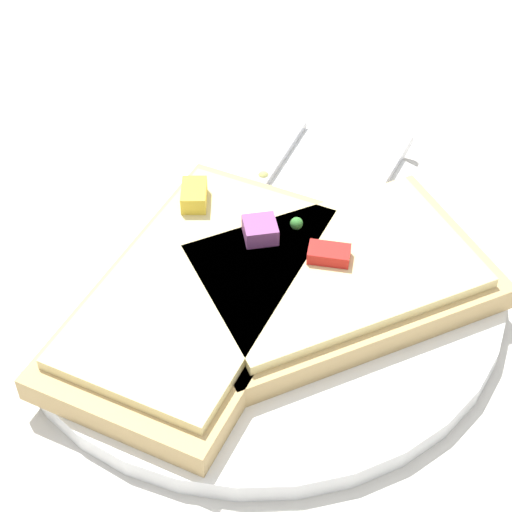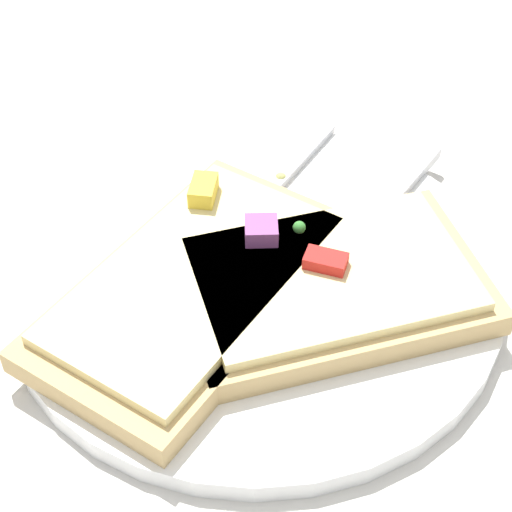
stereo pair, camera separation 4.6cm
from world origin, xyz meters
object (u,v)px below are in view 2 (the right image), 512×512
fork (237,223)px  knife (363,224)px  pizza_slice_corner (331,283)px  pizza_slice_main (195,286)px  plate (256,277)px

fork → knife: (-0.06, -0.04, -0.00)m
pizza_slice_corner → knife: bearing=-128.6°
pizza_slice_main → pizza_slice_corner: (-0.06, -0.04, -0.00)m
fork → pizza_slice_main: 0.06m
plate → fork: bearing=-38.1°
plate → fork: (0.03, -0.02, 0.01)m
knife → pizza_slice_main: bearing=-25.1°
knife → plate: bearing=-27.2°
plate → pizza_slice_main: bearing=68.7°
fork → knife: bearing=120.3°
plate → pizza_slice_main: 0.04m
knife → pizza_slice_main: pizza_slice_main is taller
knife → pizza_slice_main: size_ratio=1.14×
pizza_slice_main → knife: bearing=-25.7°
fork → pizza_slice_main: bearing=11.0°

